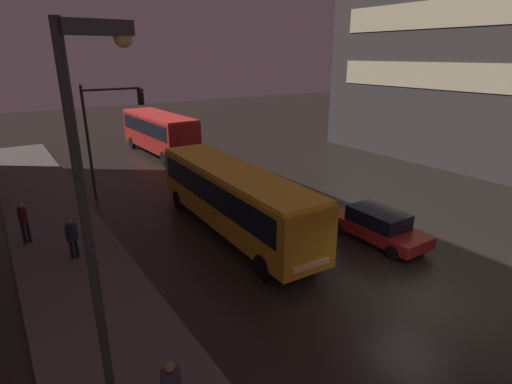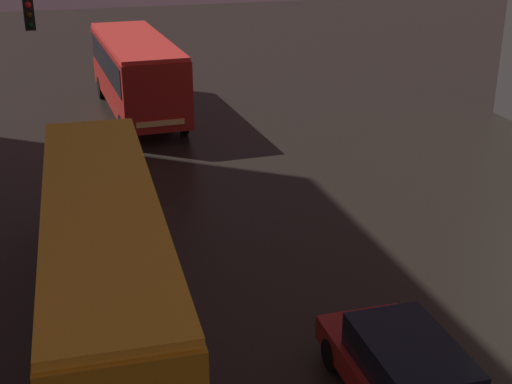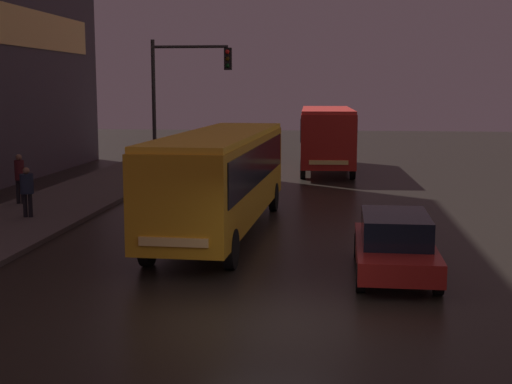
% 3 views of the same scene
% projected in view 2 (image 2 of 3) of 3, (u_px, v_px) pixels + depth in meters
% --- Properties ---
extents(bus_near, '(2.77, 11.34, 3.07)m').
position_uv_depth(bus_near, '(104.00, 249.00, 14.69)').
color(bus_near, orange).
rests_on(bus_near, ground).
extents(bus_far, '(2.94, 9.77, 3.29)m').
position_uv_depth(bus_far, '(137.00, 68.00, 30.25)').
color(bus_far, '#AD1E19').
rests_on(bus_far, ground).
extents(car_taxi, '(1.90, 4.57, 1.45)m').
position_uv_depth(car_taxi, '(408.00, 377.00, 12.56)').
color(car_taxi, maroon).
rests_on(car_taxi, ground).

